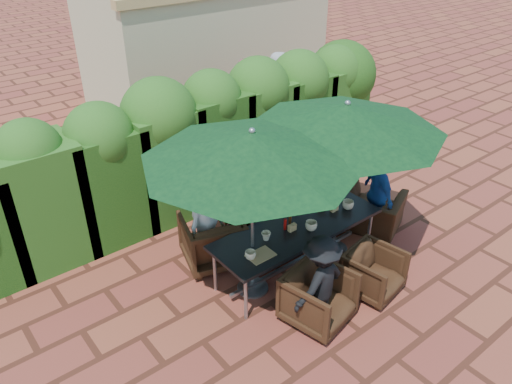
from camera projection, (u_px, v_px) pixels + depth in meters
ground at (276, 266)px, 7.47m from camera, size 80.00×80.00×0.00m
dining_table at (297, 231)px, 7.09m from camera, size 2.60×0.90×0.75m
umbrella_left at (252, 147)px, 5.92m from camera, size 2.77×2.77×2.46m
umbrella_right at (346, 118)px, 6.70m from camera, size 2.73×2.73×2.46m
chair_far_left at (212, 237)px, 7.37m from camera, size 1.04×1.00×0.87m
chair_far_mid at (262, 214)px, 7.90m from camera, size 0.98×0.94×0.87m
chair_far_right at (300, 203)px, 8.31m from camera, size 0.82×0.77×0.76m
chair_near_left at (319, 296)px, 6.35m from camera, size 0.91×0.88×0.80m
chair_near_right at (374, 270)px, 6.83m from camera, size 0.80×0.77×0.72m
chair_end_right at (371, 205)px, 8.15m from camera, size 0.97×1.15×0.85m
adult_far_left at (206, 223)px, 7.26m from camera, size 0.76×0.58×1.36m
adult_far_mid at (256, 209)px, 7.68m from camera, size 0.46×0.38×1.25m
adult_far_right at (298, 188)px, 8.16m from camera, size 0.73×0.59×1.31m
adult_near_left at (320, 282)px, 6.19m from camera, size 0.88×0.48×1.31m
adult_end_right at (378, 194)px, 7.94m from camera, size 0.68×0.90×1.38m
child_left at (235, 225)px, 7.73m from camera, size 0.34×0.31×0.78m
child_right at (276, 201)px, 8.24m from camera, size 0.35×0.30×0.88m
pedestrian_a at (218, 110)px, 10.83m from camera, size 1.49×1.21×1.55m
pedestrian_b at (244, 96)px, 11.32m from camera, size 0.88×0.60×1.72m
pedestrian_c at (278, 89)px, 11.78m from camera, size 1.17×1.09×1.71m
cup_a at (250, 255)px, 6.40m from camera, size 0.15×0.15×0.12m
cup_b at (266, 236)px, 6.76m from camera, size 0.13×0.13×0.12m
cup_c at (311, 226)px, 6.95m from camera, size 0.17×0.17×0.13m
cup_d at (323, 204)px, 7.44m from camera, size 0.14×0.14×0.13m
cup_e at (348, 205)px, 7.43m from camera, size 0.17×0.17×0.14m
ketchup_bottle at (285, 224)px, 6.96m from camera, size 0.04×0.04×0.17m
sauce_bottle at (290, 218)px, 7.09m from camera, size 0.04×0.04×0.17m
serving_tray at (261, 255)px, 6.48m from camera, size 0.35×0.25×0.02m
number_block_left at (292, 227)px, 6.95m from camera, size 0.12×0.06×0.10m
number_block_right at (334, 208)px, 7.39m from camera, size 0.12×0.06×0.10m
hedge_wall at (185, 136)px, 8.33m from camera, size 9.10×1.60×2.42m
building at (206, 35)px, 13.22m from camera, size 6.20×3.08×3.20m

